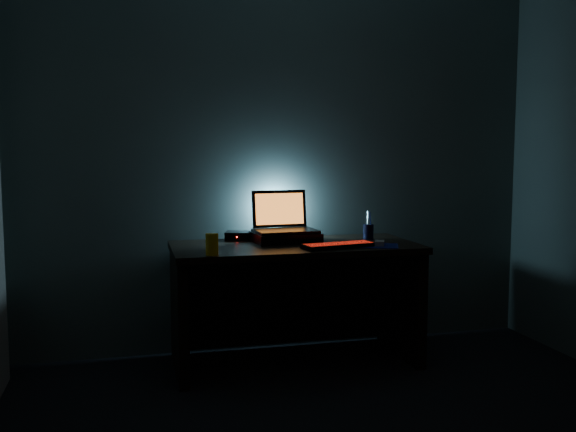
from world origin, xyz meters
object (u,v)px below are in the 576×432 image
object	(u,v)px
router	(238,236)
pen_cup	(368,232)
mouse	(379,243)
juice_glass	(212,244)
laptop	(283,222)
keyboard	(339,245)

from	to	relation	value
router	pen_cup	bearing A→B (deg)	5.50
mouse	juice_glass	size ratio (longest dim) A/B	0.77
laptop	keyboard	size ratio (longest dim) A/B	0.87
keyboard	juice_glass	distance (m)	0.77
mouse	router	xyz separation A→B (m)	(-0.78, 0.47, 0.01)
laptop	pen_cup	xyz separation A→B (m)	(0.55, -0.07, -0.07)
juice_glass	router	world-z (taller)	juice_glass
laptop	router	size ratio (longest dim) A/B	2.08
mouse	router	world-z (taller)	router
keyboard	pen_cup	bearing A→B (deg)	33.68
juice_glass	laptop	bearing A→B (deg)	41.15
pen_cup	router	distance (m)	0.84
laptop	mouse	bearing A→B (deg)	-39.19
mouse	pen_cup	size ratio (longest dim) A/B	0.96
pen_cup	juice_glass	xyz separation A→B (m)	(-1.06, -0.38, 0.01)
mouse	router	distance (m)	0.91
juice_glass	keyboard	bearing A→B (deg)	6.23
laptop	juice_glass	world-z (taller)	laptop
laptop	juice_glass	size ratio (longest dim) A/B	3.30
keyboard	router	distance (m)	0.70
keyboard	mouse	world-z (taller)	mouse
juice_glass	router	distance (m)	0.61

